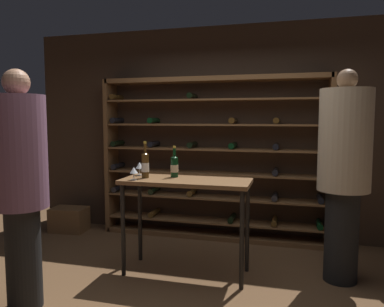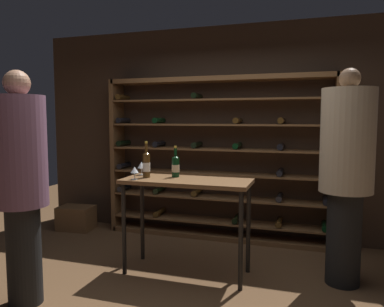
# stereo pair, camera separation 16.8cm
# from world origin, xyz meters

# --- Properties ---
(ground_plane) EXTENTS (9.63, 9.63, 0.00)m
(ground_plane) POSITION_xyz_m (0.00, 0.00, 0.00)
(ground_plane) COLOR brown
(back_wall) EXTENTS (5.55, 0.10, 2.80)m
(back_wall) POSITION_xyz_m (0.00, 1.82, 1.40)
(back_wall) COLOR #3D2B1E
(back_wall) RESTS_ON ground
(wine_rack) EXTENTS (2.98, 0.32, 2.12)m
(wine_rack) POSITION_xyz_m (-0.15, 1.61, 1.04)
(wine_rack) COLOR brown
(wine_rack) RESTS_ON ground
(tasting_table) EXTENTS (1.29, 0.53, 0.98)m
(tasting_table) POSITION_xyz_m (-0.17, 0.40, 0.85)
(tasting_table) COLOR brown
(tasting_table) RESTS_ON ground
(person_bystander_dark_jacket) EXTENTS (0.44, 0.44, 1.98)m
(person_bystander_dark_jacket) POSITION_xyz_m (-1.29, -0.62, 1.10)
(person_bystander_dark_jacket) COLOR black
(person_bystander_dark_jacket) RESTS_ON ground
(person_guest_plum_blouse) EXTENTS (0.49, 0.49, 2.05)m
(person_guest_plum_blouse) POSITION_xyz_m (1.34, 0.62, 1.14)
(person_guest_plum_blouse) COLOR black
(person_guest_plum_blouse) RESTS_ON ground
(wine_crate) EXTENTS (0.51, 0.38, 0.33)m
(wine_crate) POSITION_xyz_m (-2.16, 1.35, 0.17)
(wine_crate) COLOR brown
(wine_crate) RESTS_ON ground
(wine_bottle_green_slim) EXTENTS (0.08, 0.08, 0.33)m
(wine_bottle_green_slim) POSITION_xyz_m (-0.32, 0.51, 1.09)
(wine_bottle_green_slim) COLOR black
(wine_bottle_green_slim) RESTS_ON tasting_table
(wine_bottle_black_capsule) EXTENTS (0.08, 0.08, 0.38)m
(wine_bottle_black_capsule) POSITION_xyz_m (-0.60, 0.38, 1.11)
(wine_bottle_black_capsule) COLOR #4C3314
(wine_bottle_black_capsule) RESTS_ON tasting_table
(wine_glass_stemmed_left) EXTENTS (0.08, 0.08, 0.13)m
(wine_glass_stemmed_left) POSITION_xyz_m (-0.66, 0.23, 1.07)
(wine_glass_stemmed_left) COLOR silver
(wine_glass_stemmed_left) RESTS_ON tasting_table
(wine_glass_stemmed_center) EXTENTS (0.09, 0.09, 0.14)m
(wine_glass_stemmed_center) POSITION_xyz_m (-0.72, 0.52, 1.08)
(wine_glass_stemmed_center) COLOR silver
(wine_glass_stemmed_center) RESTS_ON tasting_table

